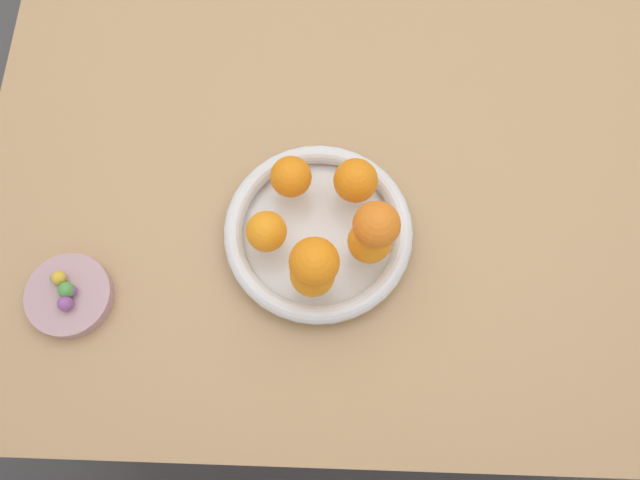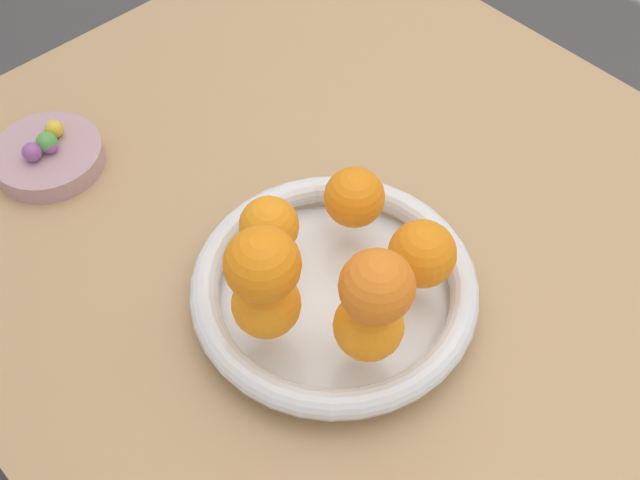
% 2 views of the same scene
% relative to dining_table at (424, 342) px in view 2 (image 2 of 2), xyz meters
% --- Properties ---
extents(dining_table, '(1.10, 0.76, 0.74)m').
position_rel_dining_table_xyz_m(dining_table, '(0.00, 0.00, 0.00)').
color(dining_table, tan).
rests_on(dining_table, ground_plane).
extents(fruit_bowl, '(0.26, 0.26, 0.04)m').
position_rel_dining_table_xyz_m(fruit_bowl, '(0.06, 0.08, 0.11)').
color(fruit_bowl, silver).
rests_on(fruit_bowl, dining_table).
extents(candy_dish, '(0.11, 0.11, 0.02)m').
position_rel_dining_table_xyz_m(candy_dish, '(0.39, 0.17, 0.10)').
color(candy_dish, '#B28C99').
rests_on(candy_dish, dining_table).
extents(orange_0, '(0.06, 0.06, 0.06)m').
position_rel_dining_table_xyz_m(orange_0, '(0.09, 0.01, 0.16)').
color(orange_0, orange).
rests_on(orange_0, fruit_bowl).
extents(orange_1, '(0.05, 0.05, 0.05)m').
position_rel_dining_table_xyz_m(orange_1, '(0.12, 0.09, 0.16)').
color(orange_1, orange).
rests_on(orange_1, fruit_bowl).
extents(orange_2, '(0.06, 0.06, 0.06)m').
position_rel_dining_table_xyz_m(orange_2, '(0.06, 0.15, 0.16)').
color(orange_2, orange).
rests_on(orange_2, fruit_bowl).
extents(orange_3, '(0.06, 0.06, 0.06)m').
position_rel_dining_table_xyz_m(orange_3, '(-0.01, 0.10, 0.16)').
color(orange_3, orange).
rests_on(orange_3, fruit_bowl).
extents(orange_4, '(0.06, 0.06, 0.06)m').
position_rel_dining_table_xyz_m(orange_4, '(0.01, 0.02, 0.16)').
color(orange_4, orange).
rests_on(orange_4, fruit_bowl).
extents(orange_5, '(0.06, 0.06, 0.06)m').
position_rel_dining_table_xyz_m(orange_5, '(0.06, 0.15, 0.22)').
color(orange_5, orange).
rests_on(orange_5, orange_2).
extents(orange_6, '(0.06, 0.06, 0.06)m').
position_rel_dining_table_xyz_m(orange_6, '(-0.02, 0.10, 0.22)').
color(orange_6, orange).
rests_on(orange_6, orange_3).
extents(candy_ball_0, '(0.02, 0.02, 0.02)m').
position_rel_dining_table_xyz_m(candy_ball_0, '(0.38, 0.17, 0.12)').
color(candy_ball_0, '#8C4C99').
rests_on(candy_ball_0, candy_dish).
extents(candy_ball_1, '(0.02, 0.02, 0.02)m').
position_rel_dining_table_xyz_m(candy_ball_1, '(0.38, 0.17, 0.12)').
color(candy_ball_1, '#4C9947').
rests_on(candy_ball_1, candy_dish).
extents(candy_ball_2, '(0.02, 0.02, 0.02)m').
position_rel_dining_table_xyz_m(candy_ball_2, '(0.38, 0.19, 0.12)').
color(candy_ball_2, '#8C4C99').
rests_on(candy_ball_2, candy_dish).
extents(candy_ball_3, '(0.01, 0.01, 0.01)m').
position_rel_dining_table_xyz_m(candy_ball_3, '(0.40, 0.15, 0.12)').
color(candy_ball_3, '#4C9947').
rests_on(candy_ball_3, candy_dish).
extents(candy_ball_4, '(0.02, 0.02, 0.02)m').
position_rel_dining_table_xyz_m(candy_ball_4, '(0.40, 0.15, 0.12)').
color(candy_ball_4, gold).
rests_on(candy_ball_4, candy_dish).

